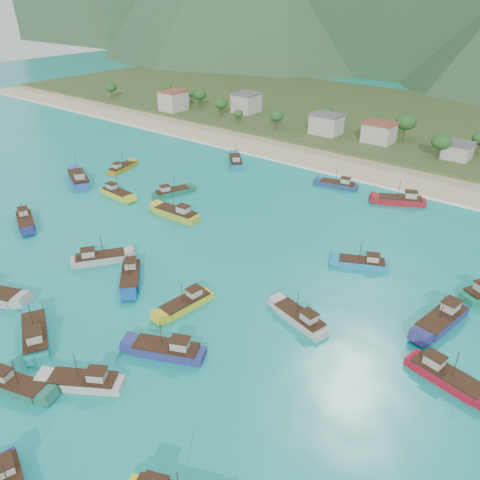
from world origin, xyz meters
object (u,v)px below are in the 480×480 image
Objects in this scene: boat_21 at (236,162)px; boat_30 at (186,304)px; boat_20 at (36,336)px; boat_25 at (131,277)px; boat_5 at (300,319)px; boat_24 at (122,168)px; boat_7 at (172,193)px; boat_11 at (338,185)px; boat_26 at (79,179)px; boat_4 at (442,320)px; boat_22 at (177,214)px; boat_28 at (445,377)px; boat_17 at (15,386)px; boat_27 at (99,259)px; boat_31 at (25,221)px; boat_9 at (362,264)px; boat_3 at (117,194)px; boat_15 at (85,382)px; boat_0 at (168,351)px; boat_29 at (401,201)px.

boat_30 is at bearing -100.90° from boat_21.
boat_25 is (-1.60, 19.58, -0.09)m from boat_20.
boat_24 is (-77.41, 27.78, -0.05)m from boat_5.
boat_11 reaches higher than boat_7.
boat_26 reaches higher than boat_7.
boat_20 is at bearing 52.43° from boat_4.
boat_5 is 1.04× the size of boat_30.
boat_5 is 0.90× the size of boat_22.
boat_28 is at bearing -27.72° from boat_24.
boat_5 is at bearing -170.35° from boat_11.
boat_17 is 0.73× the size of boat_26.
boat_27 is at bearing -49.54° from boat_25.
boat_31 is at bearing 112.04° from boat_5.
boat_9 is (53.40, -2.29, -0.01)m from boat_7.
boat_22 reaches higher than boat_28.
boat_30 is at bearing 134.93° from boat_25.
boat_9 is at bearing -2.12° from boat_20.
boat_31 reaches higher than boat_25.
boat_9 is at bearing 140.75° from boat_17.
boat_31 is at bearing -86.04° from boat_24.
boat_30 is (5.13, -62.94, -0.02)m from boat_11.
boat_20 reaches higher than boat_3.
boat_7 reaches higher than boat_9.
boat_21 is 71.53m from boat_30.
boat_9 is at bearing 177.91° from boat_25.
boat_7 is 0.87× the size of boat_20.
boat_11 is 69.65m from boat_26.
boat_30 is (-38.84, -9.44, -0.09)m from boat_28.
boat_21 is (8.43, 37.64, 0.11)m from boat_3.
boat_20 is (-46.56, -41.33, -0.03)m from boat_4.
boat_7 is 57.45m from boat_20.
boat_5 is 0.90× the size of boat_20.
boat_21 is (-39.64, 81.51, 0.12)m from boat_15.
boat_7 is 0.98× the size of boat_27.
boat_28 is at bearing -105.09° from boat_22.
boat_0 is 72.88m from boat_29.
boat_7 is 1.00× the size of boat_30.
boat_9 is 63.26m from boat_21.
boat_4 is at bearing -65.56° from boat_26.
boat_28 reaches higher than boat_7.
boat_15 is 1.01× the size of boat_24.
boat_4 is 1.15× the size of boat_5.
boat_3 is at bearing 15.39° from boat_15.
boat_26 is 1.23× the size of boat_28.
boat_4 reaches higher than boat_21.
boat_27 reaches higher than boat_24.
boat_0 is at bearing 128.23° from boat_30.
boat_20 is at bearing 41.60° from boat_3.
boat_15 is 0.87× the size of boat_20.
boat_24 is (-95.11, 14.56, -0.21)m from boat_4.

